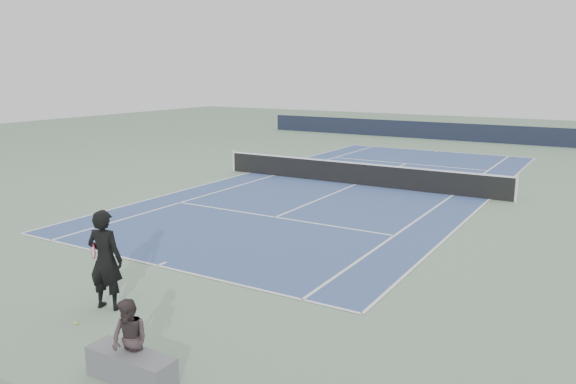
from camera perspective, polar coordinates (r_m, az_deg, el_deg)
The scene contains 7 objects.
ground at distance 24.02m, azimuth 6.88°, elevation 0.74°, with size 80.00×80.00×0.00m, color gray.
court_surface at distance 24.02m, azimuth 6.88°, elevation 0.76°, with size 10.97×23.77×0.01m, color #395187.
tennis_net at distance 23.93m, azimuth 6.91°, elevation 1.93°, with size 12.90×0.10×1.07m.
windscreen_far at distance 40.76m, azimuth 17.31°, elevation 5.82°, with size 30.00×0.25×1.20m, color black.
tennis_player at distance 11.88m, azimuth -18.07°, elevation -6.55°, with size 0.90×0.73×2.06m.
tennis_ball at distance 11.68m, azimuth -20.72°, elevation -12.34°, with size 0.06×0.06×0.06m, color #C6DF2D.
spectator_bench at distance 9.30m, azimuth -15.71°, elevation -15.46°, with size 1.53×0.52×1.34m.
Camera 1 is at (9.54, -21.53, 4.72)m, focal length 35.00 mm.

